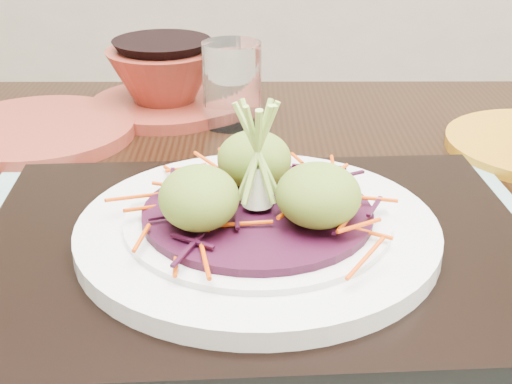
{
  "coord_description": "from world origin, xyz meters",
  "views": [
    {
      "loc": [
        -0.03,
        -0.43,
        1.03
      ],
      "look_at": [
        -0.01,
        0.01,
        0.82
      ],
      "focal_mm": 50.0,
      "sensor_mm": 36.0,
      "label": 1
    }
  ],
  "objects_px": {
    "serving_tray": "(257,250)",
    "terracotta_side_plate": "(38,131)",
    "white_plate": "(257,229)",
    "terracotta_bowl_set": "(164,84)",
    "water_glass": "(232,84)",
    "dining_table": "(218,359)"
  },
  "relations": [
    {
      "from": "serving_tray",
      "to": "terracotta_side_plate",
      "type": "distance_m",
      "value": 0.33
    },
    {
      "from": "white_plate",
      "to": "terracotta_bowl_set",
      "type": "height_order",
      "value": "terracotta_bowl_set"
    },
    {
      "from": "water_glass",
      "to": "terracotta_bowl_set",
      "type": "relative_size",
      "value": 0.4
    },
    {
      "from": "dining_table",
      "to": "terracotta_side_plate",
      "type": "bearing_deg",
      "value": 130.42
    },
    {
      "from": "serving_tray",
      "to": "white_plate",
      "type": "relative_size",
      "value": 1.54
    },
    {
      "from": "terracotta_side_plate",
      "to": "water_glass",
      "type": "relative_size",
      "value": 2.21
    },
    {
      "from": "dining_table",
      "to": "water_glass",
      "type": "bearing_deg",
      "value": 88.68
    },
    {
      "from": "white_plate",
      "to": "serving_tray",
      "type": "bearing_deg",
      "value": -90.0
    },
    {
      "from": "serving_tray",
      "to": "dining_table",
      "type": "bearing_deg",
      "value": 135.57
    },
    {
      "from": "serving_tray",
      "to": "water_glass",
      "type": "distance_m",
      "value": 0.29
    },
    {
      "from": "terracotta_bowl_set",
      "to": "terracotta_side_plate",
      "type": "bearing_deg",
      "value": -147.69
    },
    {
      "from": "serving_tray",
      "to": "terracotta_side_plate",
      "type": "bearing_deg",
      "value": 128.27
    },
    {
      "from": "terracotta_bowl_set",
      "to": "water_glass",
      "type": "bearing_deg",
      "value": -33.3
    },
    {
      "from": "white_plate",
      "to": "terracotta_side_plate",
      "type": "relative_size",
      "value": 1.27
    },
    {
      "from": "water_glass",
      "to": "terracotta_bowl_set",
      "type": "xyz_separation_m",
      "value": [
        -0.07,
        0.05,
        -0.01
      ]
    },
    {
      "from": "terracotta_side_plate",
      "to": "terracotta_bowl_set",
      "type": "relative_size",
      "value": 0.88
    },
    {
      "from": "white_plate",
      "to": "water_glass",
      "type": "height_order",
      "value": "water_glass"
    },
    {
      "from": "serving_tray",
      "to": "water_glass",
      "type": "relative_size",
      "value": 4.33
    },
    {
      "from": "dining_table",
      "to": "terracotta_bowl_set",
      "type": "distance_m",
      "value": 0.34
    },
    {
      "from": "serving_tray",
      "to": "water_glass",
      "type": "xyz_separation_m",
      "value": [
        -0.01,
        0.29,
        0.03
      ]
    },
    {
      "from": "water_glass",
      "to": "serving_tray",
      "type": "bearing_deg",
      "value": -87.7
    },
    {
      "from": "serving_tray",
      "to": "terracotta_side_plate",
      "type": "relative_size",
      "value": 1.96
    }
  ]
}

